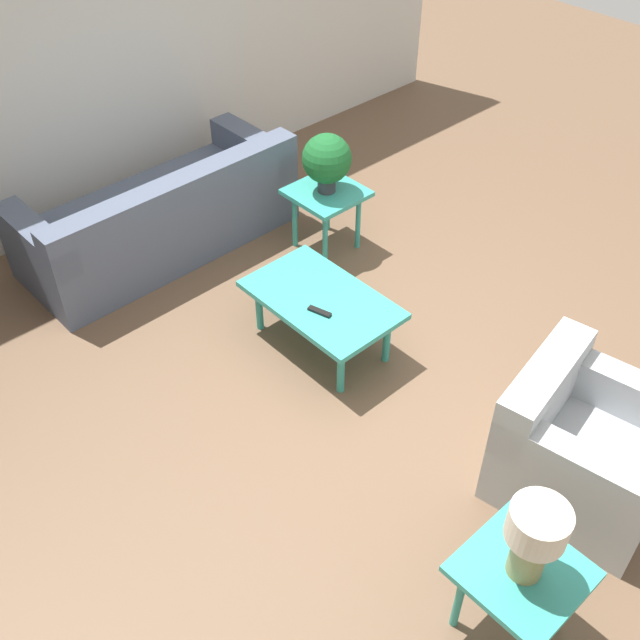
{
  "coord_description": "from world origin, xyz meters",
  "views": [
    {
      "loc": [
        -2.21,
        2.61,
        3.53
      ],
      "look_at": [
        0.28,
        0.34,
        0.55
      ],
      "focal_mm": 42.0,
      "sensor_mm": 36.0,
      "label": 1
    }
  ],
  "objects_px": {
    "coffee_table": "(321,303)",
    "potted_plant": "(327,160)",
    "side_table_lamp": "(520,579)",
    "armchair": "(579,447)",
    "sofa": "(162,218)",
    "table_lamp": "(535,535)",
    "side_table_plant": "(326,200)"
  },
  "relations": [
    {
      "from": "sofa",
      "to": "coffee_table",
      "type": "bearing_deg",
      "value": 94.96
    },
    {
      "from": "potted_plant",
      "to": "sofa",
      "type": "bearing_deg",
      "value": 48.69
    },
    {
      "from": "side_table_lamp",
      "to": "coffee_table",
      "type": "bearing_deg",
      "value": -18.52
    },
    {
      "from": "side_table_plant",
      "to": "potted_plant",
      "type": "distance_m",
      "value": 0.34
    },
    {
      "from": "sofa",
      "to": "armchair",
      "type": "bearing_deg",
      "value": 96.24
    },
    {
      "from": "sofa",
      "to": "side_table_plant",
      "type": "relative_size",
      "value": 4.12
    },
    {
      "from": "side_table_lamp",
      "to": "sofa",
      "type": "bearing_deg",
      "value": -8.16
    },
    {
      "from": "armchair",
      "to": "coffee_table",
      "type": "distance_m",
      "value": 1.82
    },
    {
      "from": "sofa",
      "to": "armchair",
      "type": "relative_size",
      "value": 2.21
    },
    {
      "from": "armchair",
      "to": "side_table_plant",
      "type": "xyz_separation_m",
      "value": [
        2.62,
        -0.55,
        0.12
      ]
    },
    {
      "from": "sofa",
      "to": "table_lamp",
      "type": "xyz_separation_m",
      "value": [
        -3.74,
        0.54,
        0.5
      ]
    },
    {
      "from": "side_table_plant",
      "to": "potted_plant",
      "type": "height_order",
      "value": "potted_plant"
    },
    {
      "from": "coffee_table",
      "to": "potted_plant",
      "type": "relative_size",
      "value": 2.23
    },
    {
      "from": "coffee_table",
      "to": "table_lamp",
      "type": "bearing_deg",
      "value": 161.48
    },
    {
      "from": "sofa",
      "to": "potted_plant",
      "type": "height_order",
      "value": "potted_plant"
    },
    {
      "from": "armchair",
      "to": "potted_plant",
      "type": "xyz_separation_m",
      "value": [
        2.62,
        -0.55,
        0.46
      ]
    },
    {
      "from": "armchair",
      "to": "side_table_lamp",
      "type": "bearing_deg",
      "value": -173.79
    },
    {
      "from": "coffee_table",
      "to": "potted_plant",
      "type": "distance_m",
      "value": 1.21
    },
    {
      "from": "armchair",
      "to": "side_table_lamp",
      "type": "distance_m",
      "value": 1.0
    },
    {
      "from": "coffee_table",
      "to": "side_table_lamp",
      "type": "distance_m",
      "value": 2.2
    },
    {
      "from": "armchair",
      "to": "coffee_table",
      "type": "relative_size",
      "value": 0.95
    },
    {
      "from": "armchair",
      "to": "coffee_table",
      "type": "height_order",
      "value": "armchair"
    },
    {
      "from": "side_table_plant",
      "to": "table_lamp",
      "type": "height_order",
      "value": "table_lamp"
    },
    {
      "from": "potted_plant",
      "to": "table_lamp",
      "type": "height_order",
      "value": "potted_plant"
    },
    {
      "from": "coffee_table",
      "to": "armchair",
      "type": "bearing_deg",
      "value": -171.99
    },
    {
      "from": "sofa",
      "to": "side_table_plant",
      "type": "xyz_separation_m",
      "value": [
        -0.84,
        -0.96,
        0.15
      ]
    },
    {
      "from": "sofa",
      "to": "side_table_lamp",
      "type": "bearing_deg",
      "value": 81.25
    },
    {
      "from": "coffee_table",
      "to": "side_table_lamp",
      "type": "bearing_deg",
      "value": 161.48
    },
    {
      "from": "side_table_plant",
      "to": "coffee_table",
      "type": "bearing_deg",
      "value": 135.58
    },
    {
      "from": "side_table_lamp",
      "to": "table_lamp",
      "type": "relative_size",
      "value": 1.2
    },
    {
      "from": "side_table_plant",
      "to": "potted_plant",
      "type": "xyz_separation_m",
      "value": [
        -0.0,
        0.0,
        0.34
      ]
    },
    {
      "from": "armchair",
      "to": "side_table_plant",
      "type": "height_order",
      "value": "armchair"
    }
  ]
}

